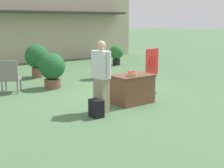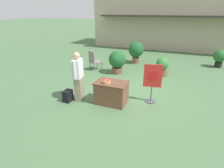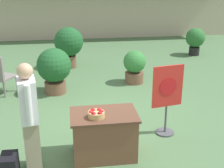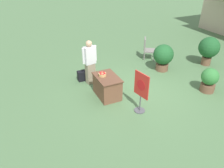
# 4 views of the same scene
# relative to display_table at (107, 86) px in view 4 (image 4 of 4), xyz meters

# --- Properties ---
(ground_plane) EXTENTS (120.00, 120.00, 0.00)m
(ground_plane) POSITION_rel_display_table_xyz_m (0.25, 1.12, -0.40)
(ground_plane) COLOR #4C7047
(display_table) EXTENTS (1.11, 0.74, 0.79)m
(display_table) POSITION_rel_display_table_xyz_m (0.00, 0.00, 0.00)
(display_table) COLOR brown
(display_table) RESTS_ON ground_plane
(apple_basket) EXTENTS (0.27, 0.27, 0.13)m
(apple_basket) POSITION_rel_display_table_xyz_m (-0.13, -0.12, 0.45)
(apple_basket) COLOR tan
(apple_basket) RESTS_ON display_table
(person_visitor) EXTENTS (0.33, 0.60, 1.76)m
(person_visitor) POSITION_rel_display_table_xyz_m (-1.17, -0.20, 0.51)
(person_visitor) COLOR gray
(person_visitor) RESTS_ON ground_plane
(backpack) EXTENTS (0.24, 0.34, 0.42)m
(backpack) POSITION_rel_display_table_xyz_m (-1.49, -0.46, -0.19)
(backpack) COLOR black
(backpack) RESTS_ON ground_plane
(poster_board) EXTENTS (0.61, 0.36, 1.38)m
(poster_board) POSITION_rel_display_table_xyz_m (1.28, 0.59, 0.37)
(poster_board) COLOR #4C4C51
(poster_board) RESTS_ON ground_plane
(patio_chair) EXTENTS (0.76, 0.76, 1.04)m
(patio_chair) POSITION_rel_display_table_xyz_m (-2.29, 3.16, 0.16)
(patio_chair) COLOR gray
(patio_chair) RESTS_ON ground_plane
(potted_plant_far_right) EXTENTS (0.63, 0.63, 0.93)m
(potted_plant_far_right) POSITION_rel_display_table_xyz_m (1.29, 3.54, 0.10)
(potted_plant_far_right) COLOR brown
(potted_plant_far_right) RESTS_ON ground_plane
(potted_plant_near_right) EXTENTS (0.87, 0.87, 1.18)m
(potted_plant_near_right) POSITION_rel_display_table_xyz_m (-0.90, 3.07, 0.28)
(potted_plant_near_right) COLOR brown
(potted_plant_near_right) RESTS_ON ground_plane
(potted_plant_far_left) EXTENTS (0.93, 0.93, 1.32)m
(potted_plant_far_left) POSITION_rel_display_table_xyz_m (-0.50, 5.29, 0.41)
(potted_plant_far_left) COLOR brown
(potted_plant_far_left) RESTS_ON ground_plane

